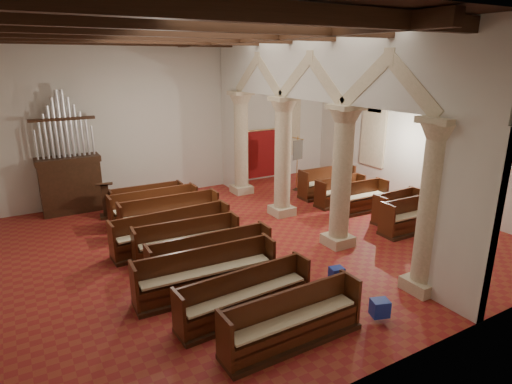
% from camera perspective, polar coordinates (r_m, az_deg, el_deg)
% --- Properties ---
extents(floor, '(14.00, 14.00, 0.00)m').
position_cam_1_polar(floor, '(13.05, 0.42, -6.31)').
color(floor, maroon).
rests_on(floor, ground).
extents(ceiling, '(14.00, 14.00, 0.00)m').
position_cam_1_polar(ceiling, '(12.00, 0.48, 21.00)').
color(ceiling, black).
rests_on(ceiling, wall_back).
extents(wall_back, '(14.00, 0.02, 6.00)m').
position_cam_1_polar(wall_back, '(17.55, -9.64, 9.72)').
color(wall_back, beige).
rests_on(wall_back, floor).
extents(wall_front, '(14.00, 0.02, 6.00)m').
position_cam_1_polar(wall_front, '(7.75, 23.45, -0.73)').
color(wall_front, beige).
rests_on(wall_front, floor).
extents(wall_right, '(0.02, 12.00, 6.00)m').
position_cam_1_polar(wall_right, '(16.79, 21.79, 8.43)').
color(wall_right, beige).
rests_on(wall_right, floor).
extents(ceiling_beams, '(13.80, 11.80, 0.30)m').
position_cam_1_polar(ceiling_beams, '(11.99, 0.48, 20.14)').
color(ceiling_beams, '#381E11').
rests_on(ceiling_beams, wall_back).
extents(arcade, '(0.90, 11.90, 6.00)m').
position_cam_1_polar(arcade, '(13.07, 7.38, 9.84)').
color(arcade, beige).
rests_on(arcade, floor).
extents(window_right_a, '(0.03, 1.00, 2.20)m').
position_cam_1_polar(window_right_a, '(16.02, 25.58, 4.69)').
color(window_right_a, '#39815F').
rests_on(window_right_a, wall_right).
extents(window_right_b, '(0.03, 1.00, 2.20)m').
position_cam_1_polar(window_right_b, '(18.53, 15.46, 7.23)').
color(window_right_b, '#39815F').
rests_on(window_right_b, wall_right).
extents(window_back, '(1.00, 0.03, 2.20)m').
position_cam_1_polar(window_back, '(19.93, 4.21, 8.45)').
color(window_back, '#39815F').
rests_on(window_back, wall_back).
extents(pipe_organ, '(2.10, 0.85, 4.40)m').
position_cam_1_polar(pipe_organ, '(16.36, -23.62, 2.17)').
color(pipe_organ, '#381E11').
rests_on(pipe_organ, floor).
extents(lectern, '(0.59, 0.60, 1.33)m').
position_cam_1_polar(lectern, '(15.46, -19.36, -1.35)').
color(lectern, '#392712').
rests_on(lectern, floor).
extents(dossal_curtain, '(1.80, 0.07, 2.17)m').
position_cam_1_polar(dossal_curtain, '(19.27, 0.53, 5.07)').
color(dossal_curtain, maroon).
rests_on(dossal_curtain, floor).
extents(processional_banner, '(0.52, 0.66, 2.27)m').
position_cam_1_polar(processional_banner, '(17.79, 5.48, 2.70)').
color(processional_banner, '#381E11').
rests_on(processional_banner, floor).
extents(hymnal_box_a, '(0.43, 0.39, 0.36)m').
position_cam_1_polar(hymnal_box_a, '(9.54, 16.19, -14.62)').
color(hymnal_box_a, '#162597').
rests_on(hymnal_box_a, floor).
extents(hymnal_box_b, '(0.37, 0.31, 0.33)m').
position_cam_1_polar(hymnal_box_b, '(10.68, 10.69, -10.66)').
color(hymnal_box_b, navy).
rests_on(hymnal_box_b, floor).
extents(hymnal_box_c, '(0.37, 0.32, 0.33)m').
position_cam_1_polar(hymnal_box_c, '(11.91, -5.30, -7.39)').
color(hymnal_box_c, navy).
rests_on(hymnal_box_c, floor).
extents(tube_heater_a, '(0.97, 0.49, 0.10)m').
position_cam_1_polar(tube_heater_a, '(9.07, 6.21, -16.67)').
color(tube_heater_a, white).
rests_on(tube_heater_a, floor).
extents(tube_heater_b, '(0.99, 0.40, 0.10)m').
position_cam_1_polar(tube_heater_b, '(10.07, -1.00, -12.85)').
color(tube_heater_b, silver).
rests_on(tube_heater_b, floor).
extents(nave_pew_0, '(2.93, 0.74, 1.05)m').
position_cam_1_polar(nave_pew_0, '(8.54, 4.87, -17.50)').
color(nave_pew_0, '#381E11').
rests_on(nave_pew_0, floor).
extents(nave_pew_1, '(3.08, 0.84, 1.01)m').
position_cam_1_polar(nave_pew_1, '(9.28, -1.42, -14.44)').
color(nave_pew_1, '#381E11').
rests_on(nave_pew_1, floor).
extents(nave_pew_2, '(3.36, 0.88, 1.09)m').
position_cam_1_polar(nave_pew_2, '(10.13, -6.60, -11.48)').
color(nave_pew_2, '#381E11').
rests_on(nave_pew_2, floor).
extents(nave_pew_3, '(3.18, 0.79, 1.07)m').
position_cam_1_polar(nave_pew_3, '(10.92, -6.02, -9.27)').
color(nave_pew_3, '#381E11').
rests_on(nave_pew_3, floor).
extents(nave_pew_4, '(2.91, 0.89, 1.06)m').
position_cam_1_polar(nave_pew_4, '(11.90, -9.14, -7.11)').
color(nave_pew_4, '#381E11').
rests_on(nave_pew_4, floor).
extents(nave_pew_5, '(3.46, 0.86, 1.11)m').
position_cam_1_polar(nave_pew_5, '(12.55, -11.07, -5.83)').
color(nave_pew_5, '#381E11').
rests_on(nave_pew_5, floor).
extents(nave_pew_6, '(3.17, 0.81, 1.10)m').
position_cam_1_polar(nave_pew_6, '(13.88, -11.34, -3.59)').
color(nave_pew_6, '#381E11').
rests_on(nave_pew_6, floor).
extents(nave_pew_7, '(2.90, 0.76, 1.11)m').
position_cam_1_polar(nave_pew_7, '(14.61, -13.36, -2.62)').
color(nave_pew_7, '#381E11').
rests_on(nave_pew_7, floor).
extents(nave_pew_8, '(2.53, 0.71, 0.99)m').
position_cam_1_polar(nave_pew_8, '(15.61, -14.26, -1.57)').
color(nave_pew_8, '#381E11').
rests_on(nave_pew_8, floor).
extents(aisle_pew_0, '(1.87, 0.79, 1.09)m').
position_cam_1_polar(aisle_pew_0, '(14.21, 19.54, -3.73)').
color(aisle_pew_0, '#381E11').
rests_on(aisle_pew_0, floor).
extents(aisle_pew_1, '(1.85, 0.76, 1.04)m').
position_cam_1_polar(aisle_pew_1, '(15.09, 18.33, -2.49)').
color(aisle_pew_1, '#381E11').
rests_on(aisle_pew_1, floor).
extents(aisle_pew_2, '(1.97, 0.78, 1.08)m').
position_cam_1_polar(aisle_pew_2, '(15.75, 13.90, -1.23)').
color(aisle_pew_2, '#381E11').
rests_on(aisle_pew_2, floor).
extents(aisle_pew_3, '(2.10, 0.81, 1.03)m').
position_cam_1_polar(aisle_pew_3, '(16.35, 11.14, -0.43)').
color(aisle_pew_3, '#381E11').
rests_on(aisle_pew_3, floor).
extents(aisle_pew_4, '(2.37, 0.81, 1.15)m').
position_cam_1_polar(aisle_pew_4, '(17.25, 9.43, 0.72)').
color(aisle_pew_4, '#381E11').
rests_on(aisle_pew_4, floor).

